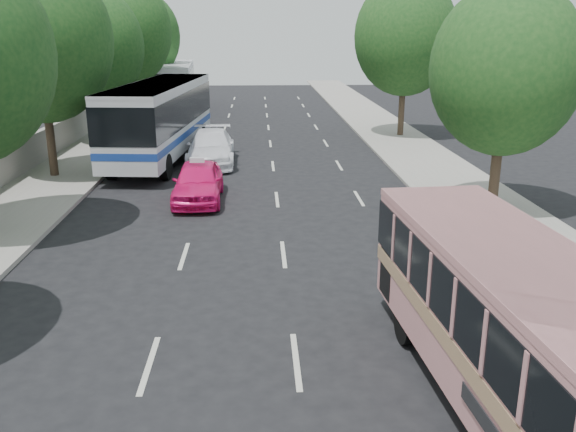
{
  "coord_description": "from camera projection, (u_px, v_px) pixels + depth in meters",
  "views": [
    {
      "loc": [
        0.31,
        -12.71,
        6.33
      ],
      "look_at": [
        1.07,
        2.62,
        1.6
      ],
      "focal_mm": 38.0,
      "sensor_mm": 36.0,
      "label": 1
    }
  ],
  "objects": [
    {
      "name": "tree_right_near",
      "position": [
        509.0,
        64.0,
        20.44
      ],
      "size": [
        5.1,
        5.1,
        7.95
      ],
      "color": "#38281E",
      "rests_on": "ground"
    },
    {
      "name": "tour_coach_rear",
      "position": [
        175.0,
        82.0,
        49.05
      ],
      "size": [
        3.53,
        12.47,
        3.68
      ],
      "rotation": [
        0.0,
        0.0,
        0.07
      ],
      "color": "white",
      "rests_on": "ground"
    },
    {
      "name": "tour_coach_front",
      "position": [
        161.0,
        114.0,
        30.22
      ],
      "size": [
        3.92,
        12.87,
        3.79
      ],
      "rotation": [
        0.0,
        0.0,
        -0.09
      ],
      "color": "silver",
      "rests_on": "ground"
    },
    {
      "name": "tree_left_c",
      "position": [
        40.0,
        34.0,
        25.08
      ],
      "size": [
        6.0,
        6.0,
        9.35
      ],
      "color": "#38281E",
      "rests_on": "ground"
    },
    {
      "name": "tree_left_e",
      "position": [
        125.0,
        27.0,
        40.27
      ],
      "size": [
        6.3,
        6.3,
        9.82
      ],
      "color": "#38281E",
      "rests_on": "ground"
    },
    {
      "name": "pink_bus",
      "position": [
        520.0,
        321.0,
        9.84
      ],
      "size": [
        2.91,
        9.21,
        2.9
      ],
      "rotation": [
        0.0,
        0.0,
        0.07
      ],
      "color": "#CB8385",
      "rests_on": "ground"
    },
    {
      "name": "tree_left_f",
      "position": [
        143.0,
        33.0,
        48.03
      ],
      "size": [
        5.88,
        5.88,
        9.16
      ],
      "color": "#38281E",
      "rests_on": "ground"
    },
    {
      "name": "ground",
      "position": [
        247.0,
        317.0,
        13.98
      ],
      "size": [
        120.0,
        120.0,
        0.0
      ],
      "primitive_type": "plane",
      "color": "black",
      "rests_on": "ground"
    },
    {
      "name": "sidewalk_right",
      "position": [
        407.0,
        148.0,
        33.45
      ],
      "size": [
        4.0,
        90.0,
        0.12
      ],
      "primitive_type": "cube",
      "color": "#9E998E",
      "rests_on": "ground"
    },
    {
      "name": "low_wall",
      "position": [
        58.0,
        136.0,
        32.32
      ],
      "size": [
        0.3,
        90.0,
        1.5
      ],
      "primitive_type": "cube",
      "color": "#9E998E",
      "rests_on": "sidewalk_left"
    },
    {
      "name": "sidewalk_left",
      "position": [
        94.0,
        151.0,
        32.65
      ],
      "size": [
        4.0,
        90.0,
        0.15
      ],
      "primitive_type": "cube",
      "color": "#9E998E",
      "rests_on": "ground"
    },
    {
      "name": "pink_taxi",
      "position": [
        198.0,
        182.0,
        23.15
      ],
      "size": [
        1.83,
        4.46,
        1.51
      ],
      "primitive_type": "imported",
      "rotation": [
        0.0,
        0.0,
        0.01
      ],
      "color": "#F01471",
      "rests_on": "ground"
    },
    {
      "name": "taxi_roof_sign",
      "position": [
        197.0,
        160.0,
        22.9
      ],
      "size": [
        0.55,
        0.19,
        0.18
      ],
      "primitive_type": "cube",
      "rotation": [
        0.0,
        0.0,
        0.01
      ],
      "color": "silver",
      "rests_on": "pink_taxi"
    },
    {
      "name": "white_pickup",
      "position": [
        211.0,
        148.0,
        29.58
      ],
      "size": [
        2.41,
        5.56,
        1.59
      ],
      "primitive_type": "imported",
      "rotation": [
        0.0,
        0.0,
        0.03
      ],
      "color": "white",
      "rests_on": "ground"
    },
    {
      "name": "tree_right_far",
      "position": [
        407.0,
        32.0,
        35.46
      ],
      "size": [
        6.0,
        6.0,
        9.35
      ],
      "color": "#38281E",
      "rests_on": "ground"
    },
    {
      "name": "tree_left_d",
      "position": [
        93.0,
        42.0,
        32.87
      ],
      "size": [
        5.52,
        5.52,
        8.6
      ],
      "color": "#38281E",
      "rests_on": "ground"
    }
  ]
}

